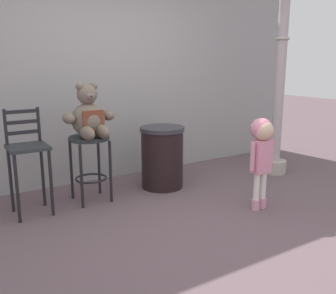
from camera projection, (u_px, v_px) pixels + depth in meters
ground_plane at (188, 227)px, 3.55m from camera, size 24.00×24.00×0.00m
building_wall at (100, 54)px, 4.83m from camera, size 6.27×0.30×3.23m
bar_stool_with_teddy at (90, 154)px, 4.11m from camera, size 0.44×0.44×0.73m
teddy_bear at (89, 117)px, 4.00m from camera, size 0.56×0.50×0.58m
child_walking at (262, 144)px, 3.84m from camera, size 0.31×0.24×0.97m
trash_bin at (162, 157)px, 4.61m from camera, size 0.54×0.54×0.75m
lamppost at (280, 81)px, 4.99m from camera, size 0.32×0.32×3.14m
bar_chair_empty at (28, 154)px, 3.75m from camera, size 0.38×0.38×1.07m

